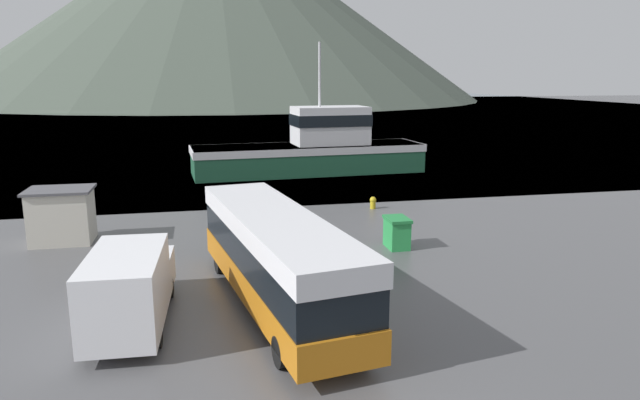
{
  "coord_description": "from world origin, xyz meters",
  "views": [
    {
      "loc": [
        -4.59,
        -9.19,
        7.78
      ],
      "look_at": [
        0.86,
        16.8,
        2.0
      ],
      "focal_mm": 32.0,
      "sensor_mm": 36.0,
      "label": 1
    }
  ],
  "objects_px": {
    "fishing_boat": "(313,149)",
    "storage_bin": "(397,232)",
    "delivery_van": "(130,286)",
    "dock_kiosk": "(62,215)",
    "tour_bus": "(276,255)"
  },
  "relations": [
    {
      "from": "delivery_van",
      "to": "dock_kiosk",
      "type": "bearing_deg",
      "value": 114.55
    },
    {
      "from": "fishing_boat",
      "to": "storage_bin",
      "type": "xyz_separation_m",
      "value": [
        -0.34,
        -21.54,
        -1.22
      ]
    },
    {
      "from": "storage_bin",
      "to": "fishing_boat",
      "type": "bearing_deg",
      "value": 89.1
    },
    {
      "from": "tour_bus",
      "to": "storage_bin",
      "type": "bearing_deg",
      "value": 32.11
    },
    {
      "from": "tour_bus",
      "to": "fishing_boat",
      "type": "height_order",
      "value": "fishing_boat"
    },
    {
      "from": "tour_bus",
      "to": "delivery_van",
      "type": "relative_size",
      "value": 1.87
    },
    {
      "from": "delivery_van",
      "to": "fishing_boat",
      "type": "relative_size",
      "value": 0.34
    },
    {
      "from": "tour_bus",
      "to": "dock_kiosk",
      "type": "relative_size",
      "value": 4.06
    },
    {
      "from": "delivery_van",
      "to": "dock_kiosk",
      "type": "height_order",
      "value": "dock_kiosk"
    },
    {
      "from": "dock_kiosk",
      "to": "storage_bin",
      "type": "bearing_deg",
      "value": -15.13
    },
    {
      "from": "fishing_boat",
      "to": "storage_bin",
      "type": "bearing_deg",
      "value": 175.0
    },
    {
      "from": "tour_bus",
      "to": "delivery_van",
      "type": "xyz_separation_m",
      "value": [
        -4.7,
        -0.7,
        -0.47
      ]
    },
    {
      "from": "storage_bin",
      "to": "tour_bus",
      "type": "bearing_deg",
      "value": -138.36
    },
    {
      "from": "delivery_van",
      "to": "tour_bus",
      "type": "bearing_deg",
      "value": 11.0
    },
    {
      "from": "fishing_boat",
      "to": "storage_bin",
      "type": "distance_m",
      "value": 21.58
    }
  ]
}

